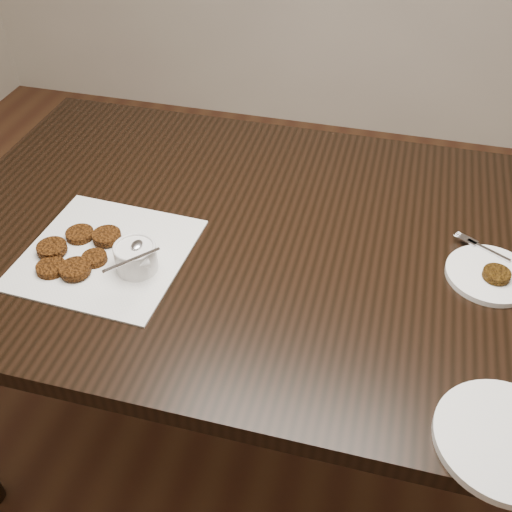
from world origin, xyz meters
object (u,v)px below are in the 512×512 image
(plate_with_patty, at_px, (491,272))
(plate_empty, at_px, (505,440))
(napkin, at_px, (106,254))
(table, at_px, (267,347))
(sauce_ramekin, at_px, (134,246))

(plate_with_patty, relative_size, plate_empty, 0.80)
(napkin, height_order, plate_with_patty, plate_with_patty)
(table, relative_size, plate_with_patty, 8.51)
(plate_with_patty, xyz_separation_m, plate_empty, (0.01, -0.39, -0.01))
(napkin, relative_size, plate_with_patty, 1.89)
(plate_with_patty, bearing_deg, napkin, -170.34)
(sauce_ramekin, xyz_separation_m, plate_empty, (0.71, -0.23, -0.06))
(plate_with_patty, height_order, plate_empty, plate_with_patty)
(napkin, xyz_separation_m, plate_empty, (0.79, -0.25, 0.01))
(table, distance_m, plate_empty, 0.73)
(sauce_ramekin, xyz_separation_m, plate_with_patty, (0.70, 0.16, -0.05))
(table, xyz_separation_m, sauce_ramekin, (-0.23, -0.18, 0.44))
(plate_empty, bearing_deg, napkin, 162.32)
(napkin, distance_m, plate_empty, 0.83)
(table, xyz_separation_m, plate_with_patty, (0.46, -0.02, 0.39))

